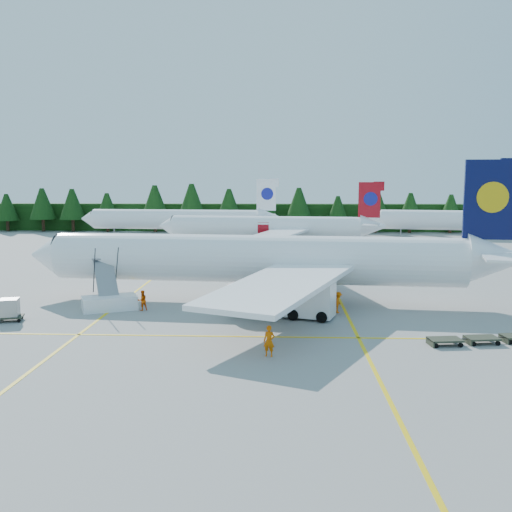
{
  "coord_description": "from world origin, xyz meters",
  "views": [
    {
      "loc": [
        0.48,
        -45.28,
        10.93
      ],
      "look_at": [
        -1.98,
        11.45,
        3.5
      ],
      "focal_mm": 40.0,
      "sensor_mm": 36.0,
      "label": 1
    }
  ],
  "objects_px": {
    "airliner_navy": "(246,260)",
    "airliner_red": "(261,228)",
    "service_truck": "(296,299)",
    "airstairs": "(109,299)"
  },
  "relations": [
    {
      "from": "service_truck",
      "to": "airliner_red",
      "type": "bearing_deg",
      "value": 112.64
    },
    {
      "from": "airliner_navy",
      "to": "service_truck",
      "type": "height_order",
      "value": "airliner_navy"
    },
    {
      "from": "service_truck",
      "to": "airstairs",
      "type": "bearing_deg",
      "value": -170.73
    },
    {
      "from": "airliner_navy",
      "to": "airliner_red",
      "type": "relative_size",
      "value": 1.18
    },
    {
      "from": "airstairs",
      "to": "service_truck",
      "type": "distance_m",
      "value": 16.25
    },
    {
      "from": "airstairs",
      "to": "airliner_navy",
      "type": "bearing_deg",
      "value": -5.92
    },
    {
      "from": "airliner_navy",
      "to": "airstairs",
      "type": "xyz_separation_m",
      "value": [
        -11.67,
        -3.84,
        -2.96
      ]
    },
    {
      "from": "airliner_navy",
      "to": "airliner_red",
      "type": "xyz_separation_m",
      "value": [
        -0.17,
        44.04,
        -0.58
      ]
    },
    {
      "from": "airliner_navy",
      "to": "airliner_red",
      "type": "distance_m",
      "value": 44.04
    },
    {
      "from": "airliner_red",
      "to": "service_truck",
      "type": "relative_size",
      "value": 5.71
    }
  ]
}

